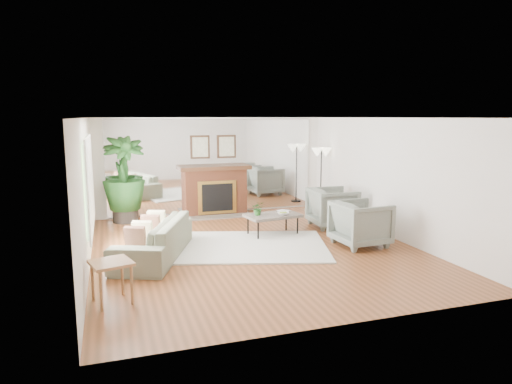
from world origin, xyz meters
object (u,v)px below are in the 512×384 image
object	(u,v)px
sofa	(154,239)
armchair_front	(361,223)
side_table	(111,268)
coffee_table	(273,216)
potted_ficus	(124,177)
armchair_back	(333,207)
fireplace	(216,189)
floor_lamp	(321,157)

from	to	relation	value
sofa	armchair_front	size ratio (longest dim) A/B	2.42
sofa	side_table	size ratio (longest dim) A/B	3.71
coffee_table	side_table	world-z (taller)	side_table
side_table	potted_ficus	world-z (taller)	potted_ficus
armchair_back	armchair_front	world-z (taller)	armchair_back
fireplace	floor_lamp	distance (m)	2.89
armchair_front	fireplace	bearing A→B (deg)	25.16
armchair_back	potted_ficus	world-z (taller)	potted_ficus
fireplace	armchair_front	world-z (taller)	fireplace
sofa	potted_ficus	xyz separation A→B (m)	(-0.37, 3.10, 0.76)
side_table	sofa	bearing A→B (deg)	68.65
coffee_table	potted_ficus	world-z (taller)	potted_ficus
sofa	floor_lamp	bearing A→B (deg)	141.26
sofa	floor_lamp	distance (m)	5.42
sofa	armchair_front	distance (m)	3.99
coffee_table	armchair_front	world-z (taller)	armchair_front
armchair_back	side_table	distance (m)	5.77
fireplace	armchair_back	world-z (taller)	fireplace
armchair_front	potted_ficus	size ratio (longest dim) A/B	0.47
coffee_table	armchair_front	size ratio (longest dim) A/B	1.27
floor_lamp	fireplace	bearing A→B (deg)	166.84
side_table	floor_lamp	bearing A→B (deg)	40.34
sofa	armchair_front	xyz separation A→B (m)	(3.96, -0.48, 0.10)
coffee_table	floor_lamp	world-z (taller)	floor_lamp
floor_lamp	armchair_back	bearing A→B (deg)	-105.95
coffee_table	sofa	distance (m)	2.70
fireplace	side_table	size ratio (longest dim) A/B	3.22
floor_lamp	armchair_front	bearing A→B (deg)	-101.67
coffee_table	side_table	distance (m)	4.30
coffee_table	side_table	size ratio (longest dim) A/B	1.94
armchair_front	floor_lamp	bearing A→B (deg)	-15.36
armchair_back	potted_ficus	bearing A→B (deg)	69.74
armchair_back	floor_lamp	world-z (taller)	floor_lamp
fireplace	coffee_table	world-z (taller)	fireplace
coffee_table	side_table	xyz separation A→B (m)	(-3.33, -2.71, 0.07)
armchair_front	coffee_table	bearing A→B (deg)	43.54
armchair_front	side_table	bearing A→B (deg)	103.29
armchair_front	potted_ficus	xyz separation A→B (m)	(-4.33, 3.58, 0.66)
sofa	armchair_front	world-z (taller)	armchair_front
coffee_table	floor_lamp	bearing A→B (deg)	42.20
potted_ficus	sofa	bearing A→B (deg)	-83.17
side_table	armchair_back	bearing A→B (deg)	31.63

